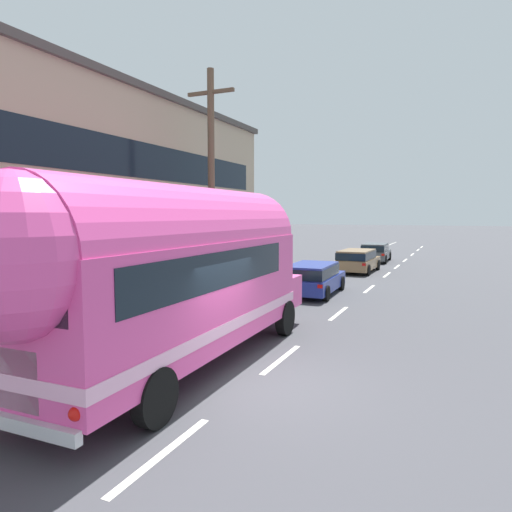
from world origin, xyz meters
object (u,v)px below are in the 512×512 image
at_px(painted_bus, 170,269).
at_px(car_third, 375,251).
at_px(car_lead, 313,277).
at_px(utility_pole, 211,188).
at_px(car_second, 357,259).

height_order(painted_bus, car_third, painted_bus).
height_order(car_lead, car_third, same).
bearing_deg(utility_pole, painted_bus, -68.22).
bearing_deg(utility_pole, car_second, 79.72).
xyz_separation_m(car_lead, car_third, (0.07, 15.41, -0.01)).
xyz_separation_m(utility_pole, car_third, (2.36, 20.17, -3.64)).
bearing_deg(car_second, car_third, 90.60).
xyz_separation_m(painted_bus, car_lead, (-0.14, 10.84, -1.51)).
relative_size(utility_pole, car_lead, 1.90).
height_order(utility_pole, car_lead, utility_pole).
xyz_separation_m(utility_pole, painted_bus, (2.43, -6.08, -2.12)).
bearing_deg(painted_bus, car_third, 90.16).
relative_size(utility_pole, car_second, 1.89).
distance_m(car_lead, car_second, 8.62).
bearing_deg(painted_bus, car_lead, 90.75).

